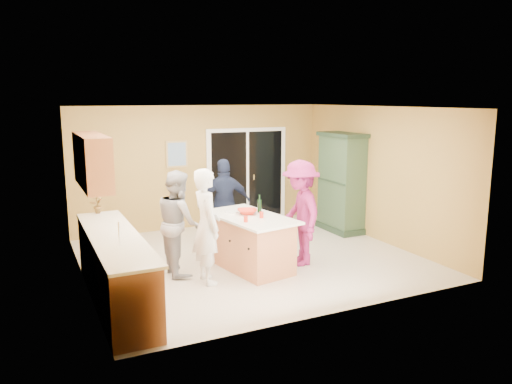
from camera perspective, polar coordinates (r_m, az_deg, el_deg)
name	(u,v)px	position (r m, az deg, el deg)	size (l,w,h in m)	color
floor	(251,258)	(8.77, -0.61, -7.59)	(5.50, 5.50, 0.00)	beige
ceiling	(250,107)	(8.33, -0.65, 9.65)	(5.50, 5.00, 0.10)	white
wall_back	(202,167)	(10.75, -6.21, 2.89)	(5.50, 0.10, 2.60)	tan
wall_front	(334,216)	(6.32, 8.90, -2.76)	(5.50, 0.10, 2.60)	tan
wall_left	(80,199)	(7.74, -19.46, -0.75)	(0.10, 5.00, 2.60)	tan
wall_right	(380,174)	(9.91, 13.99, 1.96)	(0.10, 5.00, 2.60)	tan
left_cabinet_run	(117,273)	(6.99, -15.60, -8.88)	(0.65, 3.05, 1.24)	#CC7A4F
upper_cabinets	(92,161)	(7.47, -18.24, 3.40)	(0.35, 1.60, 0.75)	#CC7A4F
sliding_door	(247,175)	(11.14, -1.02, 1.92)	(1.90, 0.07, 2.10)	white
framed_picture	(177,154)	(10.52, -9.04, 4.30)	(0.46, 0.04, 0.56)	tan
kitchen_island	(250,244)	(8.19, -0.69, -5.92)	(1.19, 1.80, 0.88)	#CC7A4F
green_hutch	(342,184)	(10.50, 9.75, 0.95)	(0.59, 1.12, 2.05)	#1F3221
woman_white	(207,226)	(7.50, -5.67, -3.90)	(0.64, 0.42, 1.74)	silver
woman_grey	(179,222)	(7.95, -8.83, -3.46)	(0.80, 0.63, 1.66)	#9C9C9E
woman_navy	(225,204)	(9.19, -3.57, -1.37)	(0.98, 0.41, 1.67)	#1A253B
woman_magenta	(300,213)	(8.31, 5.10, -2.39)	(1.13, 0.65, 1.76)	#821C54
serving_bowl	(247,212)	(8.19, -1.01, -2.25)	(0.32, 0.32, 0.08)	red
tulip_vase	(97,201)	(8.31, -17.73, -1.01)	(0.21, 0.14, 0.40)	#B02011
tumbler_near	(246,219)	(7.67, -1.18, -3.11)	(0.06, 0.06, 0.09)	red
tumbler_far	(261,215)	(7.93, 0.63, -2.63)	(0.07, 0.07, 0.10)	red
wine_bottle	(259,205)	(8.30, 0.40, -1.55)	(0.07, 0.07, 0.30)	black
white_plate	(231,212)	(8.32, -2.84, -2.30)	(0.22, 0.22, 0.01)	silver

